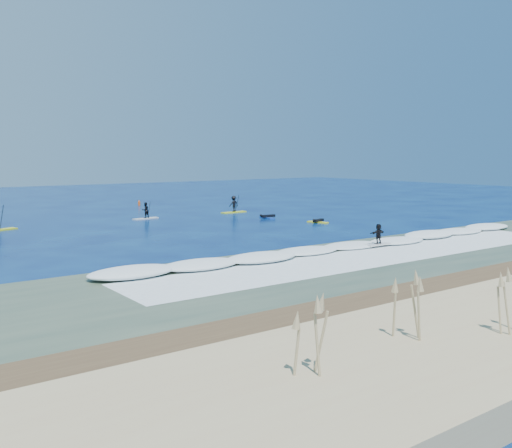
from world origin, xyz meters
TOP-DOWN VIEW (x-y plane):
  - ground at (0.00, 0.00)m, footprint 160.00×160.00m
  - wet_sand_strip at (0.00, -21.50)m, footprint 90.00×5.00m
  - shallow_water at (0.00, -14.00)m, footprint 90.00×13.00m
  - breaking_wave at (0.00, -10.00)m, footprint 40.00×6.00m
  - whitewater at (0.00, -13.00)m, footprint 34.00×5.00m
  - sup_paddler_center at (-2.97, 14.26)m, footprint 2.75×1.10m
  - sup_paddler_right at (7.44, 14.28)m, footprint 3.04×0.97m
  - prone_paddler_near at (8.58, 2.07)m, footprint 1.61×2.11m
  - prone_paddler_far at (7.08, 7.81)m, footprint 1.69×2.16m
  - wave_surfer at (2.37, -10.78)m, footprint 2.04×0.60m
  - marker_buoy at (2.82, 28.32)m, footprint 0.30×0.30m

SIDE VIEW (x-z plane):
  - ground at x=0.00m, z-range 0.00..0.00m
  - wet_sand_strip at x=0.00m, z-range -0.04..0.04m
  - breaking_wave at x=0.00m, z-range -0.15..0.15m
  - whitewater at x=0.00m, z-range -0.01..0.01m
  - shallow_water at x=0.00m, z-range 0.00..0.01m
  - prone_paddler_near at x=8.58m, z-range -0.07..0.36m
  - prone_paddler_far at x=7.08m, z-range -0.07..0.37m
  - marker_buoy at x=2.82m, z-range -0.05..0.68m
  - sup_paddler_center at x=-2.97m, z-range -0.24..1.64m
  - sup_paddler_right at x=7.44m, z-range -0.23..1.87m
  - wave_surfer at x=2.37m, z-range 0.09..1.56m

